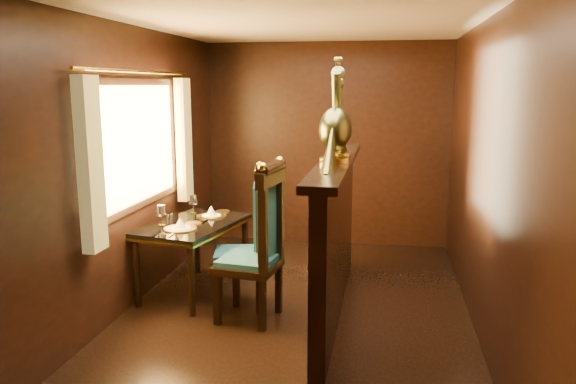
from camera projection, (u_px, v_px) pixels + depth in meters
name	position (u px, v px, depth m)	size (l,w,h in m)	color
ground	(293.00, 321.00, 4.78)	(5.00, 5.00, 0.00)	black
room_shell	(283.00, 135.00, 4.52)	(3.04, 5.04, 2.52)	black
partition	(335.00, 233.00, 4.89)	(0.26, 2.70, 1.36)	black
dining_table	(193.00, 229.00, 5.35)	(0.94, 1.29, 0.89)	black
chair_left	(262.00, 238.00, 4.67)	(0.56, 0.59, 1.39)	black
chair_right	(251.00, 233.00, 5.03)	(0.55, 0.57, 1.30)	black
peacock_left	(335.00, 110.00, 4.47)	(0.27, 0.71, 0.85)	#184A2B
peacock_right	(339.00, 113.00, 4.85)	(0.24, 0.63, 0.76)	#184A2B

